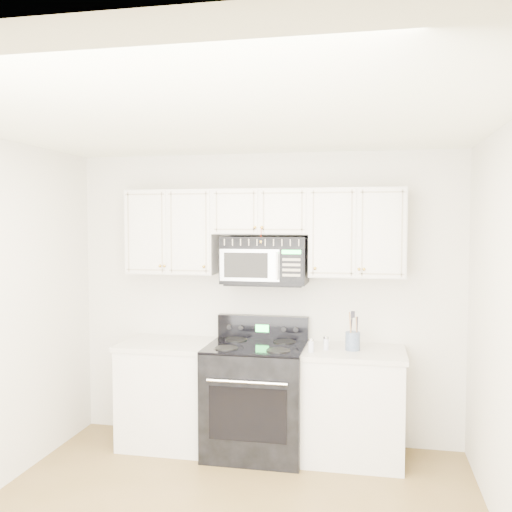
# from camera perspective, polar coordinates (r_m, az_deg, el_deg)

# --- Properties ---
(room) EXTENTS (3.51, 3.51, 2.61)m
(room) POSITION_cam_1_polar(r_m,az_deg,el_deg) (3.51, -4.25, -7.85)
(room) COLOR brown
(room) RESTS_ON ground
(base_cabinet_left) EXTENTS (0.86, 0.65, 0.92)m
(base_cabinet_left) POSITION_cam_1_polar(r_m,az_deg,el_deg) (5.30, -8.45, -13.73)
(base_cabinet_left) COLOR silver
(base_cabinet_left) RESTS_ON ground
(base_cabinet_right) EXTENTS (0.86, 0.65, 0.92)m
(base_cabinet_right) POSITION_cam_1_polar(r_m,az_deg,el_deg) (5.01, 9.65, -14.77)
(base_cabinet_right) COLOR silver
(base_cabinet_right) RESTS_ON ground
(range) EXTENTS (0.83, 0.75, 1.14)m
(range) POSITION_cam_1_polar(r_m,az_deg,el_deg) (5.04, 0.04, -13.89)
(range) COLOR black
(range) RESTS_ON ground
(upper_cabinets) EXTENTS (2.44, 0.37, 0.75)m
(upper_cabinets) POSITION_cam_1_polar(r_m,az_deg,el_deg) (4.99, 0.65, 2.83)
(upper_cabinets) COLOR silver
(upper_cabinets) RESTS_ON ground
(microwave) EXTENTS (0.74, 0.42, 0.41)m
(microwave) POSITION_cam_1_polar(r_m,az_deg,el_deg) (4.97, 0.90, -0.40)
(microwave) COLOR black
(microwave) RESTS_ON ground
(utensil_crock) EXTENTS (0.12, 0.12, 0.32)m
(utensil_crock) POSITION_cam_1_polar(r_m,az_deg,el_deg) (4.86, 9.65, -8.32)
(utensil_crock) COLOR slate
(utensil_crock) RESTS_ON base_cabinet_right
(shaker_salt) EXTENTS (0.05, 0.05, 0.11)m
(shaker_salt) POSITION_cam_1_polar(r_m,az_deg,el_deg) (4.74, 5.53, -8.88)
(shaker_salt) COLOR silver
(shaker_salt) RESTS_ON base_cabinet_right
(shaker_pepper) EXTENTS (0.05, 0.05, 0.11)m
(shaker_pepper) POSITION_cam_1_polar(r_m,az_deg,el_deg) (4.84, 7.03, -8.64)
(shaker_pepper) COLOR silver
(shaker_pepper) RESTS_ON base_cabinet_right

